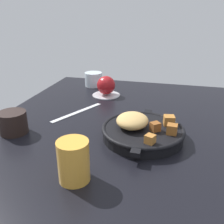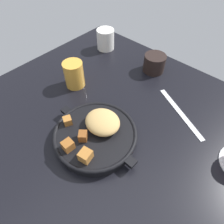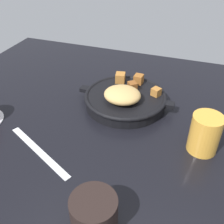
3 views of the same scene
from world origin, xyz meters
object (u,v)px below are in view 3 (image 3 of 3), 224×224
(butter_knife, at_px, (39,151))
(coffee_mug_dark, at_px, (94,213))
(juice_glass_amber, at_px, (205,134))
(cast_iron_skillet, at_px, (125,98))

(butter_knife, relative_size, coffee_mug_dark, 2.78)
(juice_glass_amber, bearing_deg, coffee_mug_dark, 58.19)
(coffee_mug_dark, bearing_deg, butter_knife, -33.00)
(cast_iron_skillet, xyz_separation_m, coffee_mug_dark, (-0.06, 0.38, 0.01))
(butter_knife, xyz_separation_m, coffee_mug_dark, (-0.19, 0.13, 0.03))
(juice_glass_amber, bearing_deg, cast_iron_skillet, -27.32)
(cast_iron_skillet, height_order, butter_knife, cast_iron_skillet)
(butter_knife, height_order, juice_glass_amber, juice_glass_amber)
(butter_knife, distance_m, juice_glass_amber, 0.38)
(cast_iron_skillet, bearing_deg, coffee_mug_dark, 99.26)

